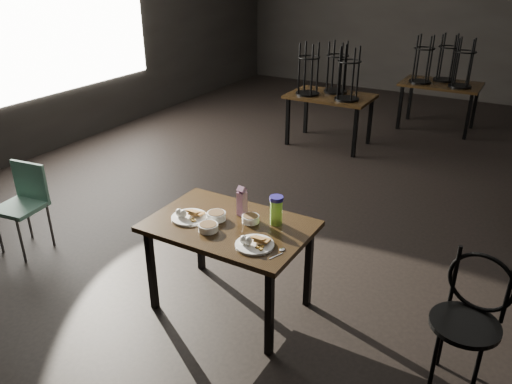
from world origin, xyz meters
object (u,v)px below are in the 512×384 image
Objects in this scene: main_table at (229,233)px; juice_carton at (242,202)px; water_bottle at (276,210)px; bentwood_chair at (470,312)px; school_chair at (24,199)px.

main_table is 4.96× the size of juice_carton.
water_bottle is (0.30, 0.18, 0.19)m from main_table.
bentwood_chair is (1.70, -0.05, -0.32)m from juice_carton.
juice_carton reaches higher than school_chair.
bentwood_chair is at bearing -3.29° from school_chair.
juice_carton is 0.29× the size of school_chair.
bentwood_chair is at bearing -2.50° from water_bottle.
juice_carton is 2.24m from school_chair.
main_table is 2.18m from school_chair.
juice_carton is 0.27× the size of bentwood_chair.
school_chair is (-2.17, -0.18, -0.17)m from main_table.
water_bottle is (0.29, 0.01, 0.00)m from juice_carton.
bentwood_chair is (1.71, 0.12, -0.13)m from main_table.
main_table is 0.40m from water_bottle.
main_table is 5.37× the size of water_bottle.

